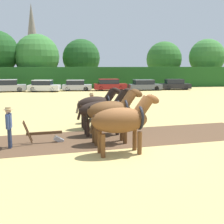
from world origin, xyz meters
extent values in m
plane|color=tan|center=(0.00, 0.00, 0.00)|extent=(240.00, 240.00, 0.00)
cube|color=brown|center=(-4.08, 1.86, 0.00)|extent=(22.38, 5.49, 0.01)
cube|color=#1E511E|center=(0.00, 31.99, 1.58)|extent=(61.06, 1.92, 3.15)
cylinder|color=#4C3823|center=(-6.55, 36.82, 1.42)|extent=(0.44, 0.44, 2.84)
sphere|color=#387533|center=(-6.55, 36.82, 4.80)|extent=(7.12, 7.12, 7.12)
cylinder|color=#423323|center=(0.72, 38.62, 1.44)|extent=(0.44, 0.44, 2.87)
sphere|color=#1E4C1E|center=(0.72, 38.62, 4.64)|extent=(6.41, 6.41, 6.41)
cylinder|color=#4C3823|center=(15.51, 38.20, 1.37)|extent=(0.44, 0.44, 2.74)
sphere|color=#2D6628|center=(15.51, 38.20, 4.47)|extent=(6.29, 6.29, 6.29)
cylinder|color=#4C3823|center=(23.11, 36.91, 1.58)|extent=(0.44, 0.44, 3.17)
sphere|color=#387533|center=(23.11, 36.91, 4.90)|extent=(6.31, 6.31, 6.31)
cylinder|color=gray|center=(-10.10, 68.61, 4.39)|extent=(2.73, 2.73, 8.78)
cone|color=slate|center=(-10.10, 68.61, 14.15)|extent=(3.01, 3.01, 10.73)
ellipsoid|color=brown|center=(-0.56, -0.20, 1.34)|extent=(2.33, 1.22, 0.98)
cylinder|color=brown|center=(0.14, 0.15, 0.45)|extent=(0.18, 0.18, 0.90)
cylinder|color=brown|center=(0.19, -0.42, 0.45)|extent=(0.18, 0.18, 0.90)
cylinder|color=brown|center=(-1.32, 0.02, 0.45)|extent=(0.18, 0.18, 0.90)
cylinder|color=brown|center=(-1.27, -0.55, 0.45)|extent=(0.18, 0.18, 0.90)
cylinder|color=brown|center=(0.39, -0.12, 1.84)|extent=(0.86, 0.53, 0.90)
ellipsoid|color=brown|center=(0.79, -0.08, 2.12)|extent=(0.70, 0.32, 0.54)
cube|color=black|center=(0.57, -0.10, 2.05)|extent=(0.41, 0.11, 0.54)
cylinder|color=black|center=(-1.63, -0.29, 1.24)|extent=(0.31, 0.14, 0.71)
torus|color=black|center=(0.22, -0.13, 1.42)|extent=(0.19, 1.00, 0.99)
ellipsoid|color=#513319|center=(-0.70, 1.37, 1.44)|extent=(2.08, 1.12, 0.90)
cylinder|color=#513319|center=(-0.07, 1.68, 0.52)|extent=(0.18, 0.18, 1.04)
cylinder|color=#513319|center=(-0.03, 1.16, 0.52)|extent=(0.18, 0.18, 1.04)
cylinder|color=#513319|center=(-1.37, 1.57, 0.52)|extent=(0.18, 0.18, 1.04)
cylinder|color=#513319|center=(-1.33, 1.05, 0.52)|extent=(0.18, 0.18, 1.04)
cylinder|color=#513319|center=(0.15, 1.44, 1.93)|extent=(0.83, 0.49, 0.88)
ellipsoid|color=#513319|center=(0.55, 1.47, 2.21)|extent=(0.70, 0.32, 0.54)
cube|color=black|center=(0.33, 1.45, 2.12)|extent=(0.41, 0.11, 0.54)
cylinder|color=black|center=(-1.65, 1.28, 1.35)|extent=(0.31, 0.14, 0.71)
torus|color=black|center=(0.00, 1.43, 1.52)|extent=(0.19, 0.92, 0.92)
ellipsoid|color=black|center=(-0.83, 2.93, 1.26)|extent=(2.35, 1.11, 0.88)
cylinder|color=black|center=(-0.11, 3.25, 0.43)|extent=(0.18, 0.18, 0.86)
cylinder|color=black|center=(-0.07, 2.74, 0.43)|extent=(0.18, 0.18, 0.86)
cylinder|color=black|center=(-1.59, 3.12, 0.43)|extent=(0.18, 0.18, 0.86)
cylinder|color=black|center=(-1.55, 2.61, 0.43)|extent=(0.18, 0.18, 0.86)
cylinder|color=black|center=(0.13, 3.01, 1.78)|extent=(0.88, 0.49, 0.97)
ellipsoid|color=black|center=(0.59, 3.05, 2.11)|extent=(0.70, 0.32, 0.54)
cube|color=black|center=(0.34, 3.03, 1.97)|extent=(0.46, 0.12, 0.62)
cylinder|color=black|center=(-1.91, 2.84, 1.16)|extent=(0.31, 0.14, 0.71)
torus|color=black|center=(-0.04, 3.00, 1.33)|extent=(0.19, 0.90, 0.89)
ellipsoid|color=black|center=(-0.97, 4.50, 1.31)|extent=(2.06, 1.12, 0.90)
cylinder|color=black|center=(-0.35, 4.81, 0.45)|extent=(0.18, 0.18, 0.90)
cylinder|color=black|center=(-0.30, 4.29, 0.45)|extent=(0.18, 0.18, 0.90)
cylinder|color=black|center=(-1.63, 4.70, 0.45)|extent=(0.18, 0.18, 0.90)
cylinder|color=black|center=(-1.59, 4.18, 0.45)|extent=(0.18, 0.18, 0.90)
cylinder|color=black|center=(-0.13, 4.57, 1.77)|extent=(0.80, 0.49, 0.83)
ellipsoid|color=black|center=(0.24, 4.60, 2.03)|extent=(0.70, 0.32, 0.54)
cube|color=gray|center=(0.04, 4.58, 1.96)|extent=(0.38, 0.11, 0.51)
cylinder|color=gray|center=(-1.90, 4.42, 1.21)|extent=(0.31, 0.14, 0.71)
torus|color=black|center=(-0.28, 4.55, 1.38)|extent=(0.19, 0.93, 0.92)
cube|color=#4C331E|center=(-3.57, 1.91, 0.45)|extent=(1.57, 0.23, 0.12)
cube|color=#939399|center=(-2.94, 1.96, 0.10)|extent=(0.50, 0.24, 0.39)
cylinder|color=#4C331E|center=(-4.29, 2.05, 0.55)|extent=(0.40, 0.09, 0.96)
cylinder|color=#4C331E|center=(-4.25, 1.65, 0.55)|extent=(0.40, 0.09, 0.96)
cylinder|color=#28334C|center=(-4.96, 1.51, 0.42)|extent=(0.14, 0.14, 0.85)
cylinder|color=#28334C|center=(-4.95, 1.28, 0.42)|extent=(0.14, 0.14, 0.85)
cube|color=#3D5184|center=(-4.95, 1.40, 1.15)|extent=(0.23, 0.51, 0.60)
sphere|color=tan|center=(-4.95, 1.40, 1.57)|extent=(0.23, 0.23, 0.23)
cylinder|color=#3D5184|center=(-4.97, 1.69, 1.13)|extent=(0.09, 0.09, 0.57)
cylinder|color=#3D5184|center=(-4.94, 1.10, 1.13)|extent=(0.09, 0.09, 0.57)
cylinder|color=tan|center=(-4.95, 1.40, 1.64)|extent=(0.44, 0.44, 0.02)
cylinder|color=tan|center=(-4.95, 1.40, 1.69)|extent=(0.22, 0.22, 0.10)
cylinder|color=#38332D|center=(-1.08, 6.11, 0.44)|extent=(0.14, 0.14, 0.88)
cylinder|color=#38332D|center=(-0.91, 5.95, 0.44)|extent=(0.14, 0.14, 0.88)
cube|color=tan|center=(-0.99, 6.03, 1.20)|extent=(0.51, 0.50, 0.63)
sphere|color=tan|center=(-0.99, 6.03, 1.64)|extent=(0.24, 0.24, 0.24)
cylinder|color=tan|center=(-1.21, 6.24, 1.18)|extent=(0.09, 0.09, 0.59)
cylinder|color=tan|center=(-0.78, 5.82, 1.18)|extent=(0.09, 0.09, 0.59)
cylinder|color=tan|center=(-0.99, 6.03, 1.71)|extent=(0.45, 0.45, 0.02)
cylinder|color=tan|center=(-0.99, 6.03, 1.76)|extent=(0.23, 0.23, 0.10)
cube|color=#A8A8B2|center=(-9.59, 27.70, 0.54)|extent=(4.57, 2.28, 0.74)
cube|color=black|center=(-9.80, 27.67, 1.22)|extent=(2.80, 1.90, 0.63)
cube|color=#A8A8B2|center=(-9.80, 27.67, 1.56)|extent=(2.80, 1.90, 0.06)
cylinder|color=black|center=(-8.32, 28.63, 0.31)|extent=(0.64, 0.29, 0.62)
cylinder|color=black|center=(-8.14, 27.07, 0.31)|extent=(0.64, 0.29, 0.62)
cube|color=silver|center=(-5.02, 27.10, 0.53)|extent=(4.31, 2.57, 0.70)
cube|color=black|center=(-5.22, 27.14, 1.17)|extent=(2.69, 2.08, 0.57)
cube|color=silver|center=(-5.22, 27.14, 1.48)|extent=(2.69, 2.08, 0.06)
cylinder|color=black|center=(-3.64, 27.65, 0.33)|extent=(0.69, 0.34, 0.66)
cylinder|color=black|center=(-3.95, 26.07, 0.33)|extent=(0.69, 0.34, 0.66)
cylinder|color=black|center=(-6.09, 28.13, 0.33)|extent=(0.69, 0.34, 0.66)
cylinder|color=black|center=(-6.40, 26.55, 0.33)|extent=(0.69, 0.34, 0.66)
cube|color=#A8A8B2|center=(-0.70, 27.66, 0.50)|extent=(4.09, 2.18, 0.67)
cube|color=black|center=(-0.89, 27.68, 1.11)|extent=(2.52, 1.82, 0.56)
cube|color=#A8A8B2|center=(-0.89, 27.68, 1.42)|extent=(2.52, 1.82, 0.06)
cylinder|color=black|center=(0.60, 28.24, 0.30)|extent=(0.62, 0.29, 0.60)
cylinder|color=black|center=(0.41, 26.77, 0.30)|extent=(0.62, 0.29, 0.60)
cylinder|color=black|center=(-1.81, 28.55, 0.30)|extent=(0.62, 0.29, 0.60)
cylinder|color=black|center=(-1.99, 27.08, 0.30)|extent=(0.62, 0.29, 0.60)
cube|color=maroon|center=(3.82, 27.35, 0.55)|extent=(4.45, 1.87, 0.72)
cube|color=black|center=(3.60, 27.35, 1.21)|extent=(2.68, 1.67, 0.60)
cube|color=maroon|center=(3.60, 27.35, 1.54)|extent=(2.68, 1.67, 0.06)
cylinder|color=black|center=(5.20, 28.12, 0.34)|extent=(0.68, 0.23, 0.67)
cylinder|color=black|center=(5.18, 26.54, 0.34)|extent=(0.68, 0.23, 0.67)
cylinder|color=black|center=(2.46, 28.16, 0.34)|extent=(0.68, 0.23, 0.67)
cylinder|color=black|center=(2.43, 26.58, 0.34)|extent=(0.68, 0.23, 0.67)
cube|color=#565B66|center=(8.60, 26.75, 0.51)|extent=(4.45, 1.86, 0.67)
cube|color=black|center=(8.38, 26.75, 1.12)|extent=(2.67, 1.67, 0.55)
cube|color=#565B66|center=(8.38, 26.75, 1.43)|extent=(2.67, 1.67, 0.06)
cylinder|color=black|center=(9.98, 27.55, 0.31)|extent=(0.62, 0.22, 0.62)
cylinder|color=black|center=(9.98, 25.93, 0.31)|extent=(0.62, 0.22, 0.62)
cylinder|color=black|center=(7.23, 27.56, 0.31)|extent=(0.62, 0.22, 0.62)
cylinder|color=black|center=(7.22, 25.94, 0.31)|extent=(0.62, 0.22, 0.62)
cube|color=black|center=(13.19, 27.06, 0.51)|extent=(4.21, 2.23, 0.68)
cube|color=black|center=(12.99, 27.08, 1.13)|extent=(2.58, 1.89, 0.56)
cube|color=black|center=(12.99, 27.08, 1.44)|extent=(2.58, 1.89, 0.06)
cylinder|color=black|center=(14.52, 27.73, 0.31)|extent=(0.65, 0.28, 0.63)
cylinder|color=black|center=(14.36, 26.13, 0.31)|extent=(0.65, 0.28, 0.63)
cylinder|color=black|center=(12.03, 27.99, 0.31)|extent=(0.65, 0.28, 0.63)
cylinder|color=black|center=(11.87, 26.39, 0.31)|extent=(0.65, 0.28, 0.63)
camera|label=1|loc=(-2.73, -10.64, 3.45)|focal=45.00mm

